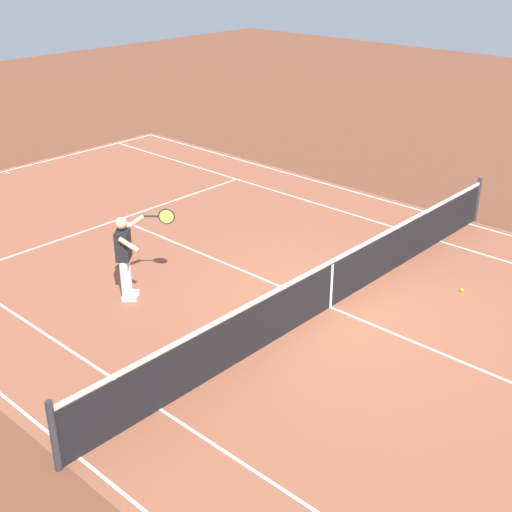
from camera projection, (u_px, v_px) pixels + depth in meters
ground_plane at (330, 307)px, 12.71m from camera, size 60.00×60.00×0.00m
court_slab at (330, 307)px, 12.70m from camera, size 24.20×11.40×0.00m
court_line_markings at (330, 307)px, 12.70m from camera, size 23.85×11.05×0.01m
tennis_net at (331, 284)px, 12.50m from camera, size 0.10×11.70×1.08m
tennis_player_near at (126, 253)px, 12.66m from camera, size 0.74×1.10×1.70m
tennis_ball at (462, 290)px, 13.24m from camera, size 0.07×0.07×0.07m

